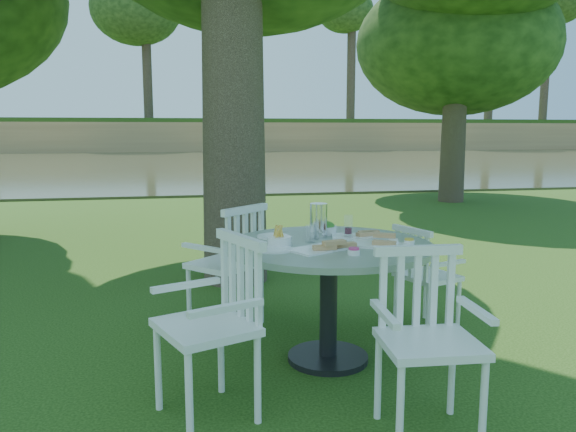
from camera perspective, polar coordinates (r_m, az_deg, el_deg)
The scene contains 9 objects.
ground at distance 4.91m, azimuth 0.45°, elevation -10.21°, with size 140.00×140.00×0.00m, color #17370B.
table at distance 3.85m, azimuth 4.18°, elevation -5.11°, with size 1.41×1.41×0.83m.
chair_ne at distance 4.59m, azimuth 13.27°, elevation -5.37°, with size 0.51×0.53×0.84m.
chair_nw at distance 4.51m, azimuth -5.48°, elevation -4.16°, with size 0.69×0.69×1.00m.
chair_sw at distance 3.19m, azimuth -6.74°, elevation -9.58°, with size 0.63×0.65×1.01m.
chair_se at distance 3.12m, azimuth 13.60°, elevation -10.65°, with size 0.52×0.49×0.97m.
tableware at distance 3.88m, azimuth 3.56°, elevation -1.83°, with size 1.08×0.84×0.25m.
river at distance 27.61m, azimuth -9.11°, elevation 5.25°, with size 100.00×28.00×0.12m, color #32341F.
far_bank at distance 46.03m, azimuth -9.80°, elevation 15.59°, with size 100.00×18.00×15.20m.
Camera 1 is at (-0.92, -4.55, 1.59)m, focal length 35.00 mm.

